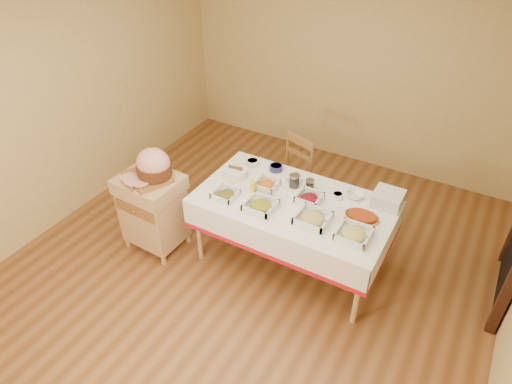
% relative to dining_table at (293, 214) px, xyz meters
% --- Properties ---
extents(room_shell, '(5.00, 5.00, 5.00)m').
position_rel_dining_table_xyz_m(room_shell, '(-0.30, -0.30, 0.70)').
color(room_shell, brown).
rests_on(room_shell, ground).
extents(dining_table, '(1.82, 1.02, 0.76)m').
position_rel_dining_table_xyz_m(dining_table, '(0.00, 0.00, 0.00)').
color(dining_table, tan).
rests_on(dining_table, ground).
extents(butcher_cart, '(0.61, 0.52, 0.84)m').
position_rel_dining_table_xyz_m(butcher_cart, '(-1.34, -0.47, -0.12)').
color(butcher_cart, tan).
rests_on(butcher_cart, ground).
extents(dining_chair, '(0.53, 0.51, 0.93)m').
position_rel_dining_table_xyz_m(dining_chair, '(-0.38, 0.70, -0.12)').
color(dining_chair, brown).
rests_on(dining_chair, ground).
extents(ham_on_board, '(0.47, 0.45, 0.31)m').
position_rel_dining_table_xyz_m(ham_on_board, '(-1.29, -0.44, 0.38)').
color(ham_on_board, brown).
rests_on(ham_on_board, butcher_cart).
extents(serving_dish_a, '(0.22, 0.22, 0.10)m').
position_rel_dining_table_xyz_m(serving_dish_a, '(-0.58, -0.27, 0.19)').
color(serving_dish_a, silver).
rests_on(serving_dish_a, dining_table).
extents(serving_dish_b, '(0.27, 0.27, 0.11)m').
position_rel_dining_table_xyz_m(serving_dish_b, '(-0.21, -0.26, 0.20)').
color(serving_dish_b, silver).
rests_on(serving_dish_b, dining_table).
extents(serving_dish_c, '(0.28, 0.28, 0.11)m').
position_rel_dining_table_xyz_m(serving_dish_c, '(0.27, -0.19, 0.20)').
color(serving_dish_c, silver).
rests_on(serving_dish_c, dining_table).
extents(serving_dish_d, '(0.27, 0.27, 0.10)m').
position_rel_dining_table_xyz_m(serving_dish_d, '(0.65, -0.21, 0.20)').
color(serving_dish_d, silver).
rests_on(serving_dish_d, dining_table).
extents(serving_dish_e, '(0.22, 0.21, 0.10)m').
position_rel_dining_table_xyz_m(serving_dish_e, '(-0.33, 0.06, 0.19)').
color(serving_dish_e, silver).
rests_on(serving_dish_e, dining_table).
extents(serving_dish_f, '(0.23, 0.22, 0.11)m').
position_rel_dining_table_xyz_m(serving_dish_f, '(0.12, 0.07, 0.19)').
color(serving_dish_f, silver).
rests_on(serving_dish_f, dining_table).
extents(small_bowl_left, '(0.13, 0.13, 0.06)m').
position_rel_dining_table_xyz_m(small_bowl_left, '(-0.64, 0.34, 0.20)').
color(small_bowl_left, silver).
rests_on(small_bowl_left, dining_table).
extents(small_bowl_mid, '(0.14, 0.14, 0.06)m').
position_rel_dining_table_xyz_m(small_bowl_mid, '(-0.39, 0.38, 0.19)').
color(small_bowl_mid, navy).
rests_on(small_bowl_mid, dining_table).
extents(small_bowl_right, '(0.10, 0.10, 0.05)m').
position_rel_dining_table_xyz_m(small_bowl_right, '(0.33, 0.24, 0.19)').
color(small_bowl_right, silver).
rests_on(small_bowl_right, dining_table).
extents(bowl_white_imported, '(0.17, 0.17, 0.04)m').
position_rel_dining_table_xyz_m(bowl_white_imported, '(-0.14, 0.28, 0.18)').
color(bowl_white_imported, silver).
rests_on(bowl_white_imported, dining_table).
extents(bowl_small_imported, '(0.18, 0.18, 0.05)m').
position_rel_dining_table_xyz_m(bowl_small_imported, '(0.47, 0.33, 0.19)').
color(bowl_small_imported, silver).
rests_on(bowl_small_imported, dining_table).
extents(preserve_jar_left, '(0.10, 0.10, 0.13)m').
position_rel_dining_table_xyz_m(preserve_jar_left, '(-0.10, 0.21, 0.22)').
color(preserve_jar_left, silver).
rests_on(preserve_jar_left, dining_table).
extents(preserve_jar_right, '(0.09, 0.09, 0.11)m').
position_rel_dining_table_xyz_m(preserve_jar_right, '(0.05, 0.24, 0.21)').
color(preserve_jar_right, silver).
rests_on(preserve_jar_right, dining_table).
extents(mustard_bottle, '(0.06, 0.06, 0.17)m').
position_rel_dining_table_xyz_m(mustard_bottle, '(-0.39, -0.09, 0.24)').
color(mustard_bottle, yellow).
rests_on(mustard_bottle, dining_table).
extents(bread_basket, '(0.24, 0.24, 0.11)m').
position_rel_dining_table_xyz_m(bread_basket, '(-0.69, 0.08, 0.21)').
color(bread_basket, white).
rests_on(bread_basket, dining_table).
extents(plate_stack, '(0.26, 0.26, 0.13)m').
position_rel_dining_table_xyz_m(plate_stack, '(0.76, 0.38, 0.23)').
color(plate_stack, silver).
rests_on(plate_stack, dining_table).
extents(brass_platter, '(0.30, 0.22, 0.04)m').
position_rel_dining_table_xyz_m(brass_platter, '(0.63, 0.07, 0.18)').
color(brass_platter, gold).
rests_on(brass_platter, dining_table).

